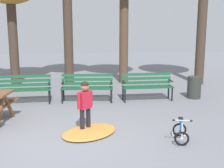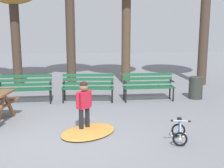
# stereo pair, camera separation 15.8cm
# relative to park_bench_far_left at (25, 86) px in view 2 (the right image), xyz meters

# --- Properties ---
(ground) EXTENTS (36.00, 36.00, 0.00)m
(ground) POSITION_rel_park_bench_far_left_xyz_m (1.46, -3.17, -0.51)
(ground) COLOR slate
(park_bench_far_left) EXTENTS (1.62, 0.55, 0.85)m
(park_bench_far_left) POSITION_rel_park_bench_far_left_xyz_m (0.00, 0.00, 0.00)
(park_bench_far_left) COLOR #195133
(park_bench_far_left) RESTS_ON ground
(park_bench_left) EXTENTS (1.63, 0.56, 0.85)m
(park_bench_left) POSITION_rel_park_bench_far_left_xyz_m (1.91, 0.03, 0.00)
(park_bench_left) COLOR #195133
(park_bench_left) RESTS_ON ground
(park_bench_right) EXTENTS (1.62, 0.52, 0.85)m
(park_bench_right) POSITION_rel_park_bench_far_left_xyz_m (3.80, 0.03, 0.00)
(park_bench_right) COLOR #195133
(park_bench_right) RESTS_ON ground
(child_standing) EXTENTS (0.35, 0.32, 1.15)m
(child_standing) POSITION_rel_park_bench_far_left_xyz_m (1.83, -2.60, 0.17)
(child_standing) COLOR black
(child_standing) RESTS_ON ground
(kids_bicycle) EXTENTS (0.46, 0.61, 0.54)m
(kids_bicycle) POSITION_rel_park_bench_far_left_xyz_m (3.81, -3.41, -0.31)
(kids_bicycle) COLOR black
(kids_bicycle) RESTS_ON ground
(leaf_pile) EXTENTS (1.65, 1.62, 0.07)m
(leaf_pile) POSITION_rel_park_bench_far_left_xyz_m (1.91, -2.80, -0.48)
(leaf_pile) COLOR #C68438
(leaf_pile) RESTS_ON ground
(trash_bin) EXTENTS (0.44, 0.44, 0.71)m
(trash_bin) POSITION_rel_park_bench_far_left_xyz_m (5.38, 0.12, -0.16)
(trash_bin) COLOR #2D332D
(trash_bin) RESTS_ON ground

